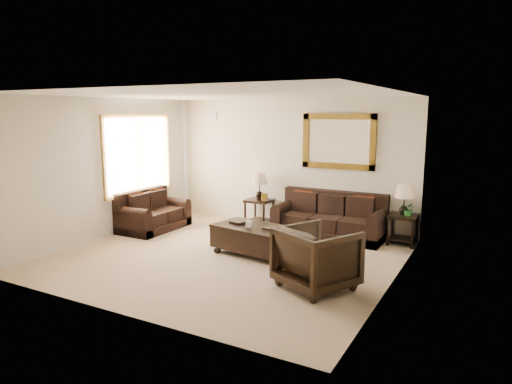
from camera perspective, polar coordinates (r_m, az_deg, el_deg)
The scene contains 11 objects.
room at distance 7.53m, azimuth -3.96°, elevation 1.74°, with size 5.51×5.01×2.71m.
window at distance 9.87m, azimuth -14.48°, elevation 4.56°, with size 0.07×1.96×1.66m.
mirror at distance 9.24m, azimuth 10.27°, elevation 6.24°, with size 1.50×0.06×1.10m.
air_vent at distance 10.57m, azimuth -5.52°, elevation 9.51°, with size 0.25×0.02×0.18m, color #999999.
sofa at distance 9.10m, azimuth 9.19°, elevation -3.57°, with size 2.13×0.92×0.87m.
loveseat at distance 9.79m, azimuth -12.87°, elevation -2.81°, with size 0.87×1.46×0.82m.
end_table_left at distance 9.76m, azimuth 0.42°, elevation 0.12°, with size 0.53×0.53×1.16m.
end_table_right at distance 8.79m, azimuth 17.99°, elevation -1.62°, with size 0.51×0.51×1.12m.
coffee_table at distance 7.89m, azimuth -0.15°, elevation -5.62°, with size 1.55×1.01×0.61m.
armchair at distance 6.41m, azimuth 7.64°, elevation -7.81°, with size 0.93×0.87×0.95m, color black.
potted_plant at distance 8.70m, azimuth 18.58°, elevation -2.25°, with size 0.24×0.27×0.21m, color #1C501B.
Camera 1 is at (4.01, -6.29, 2.42)m, focal length 32.00 mm.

